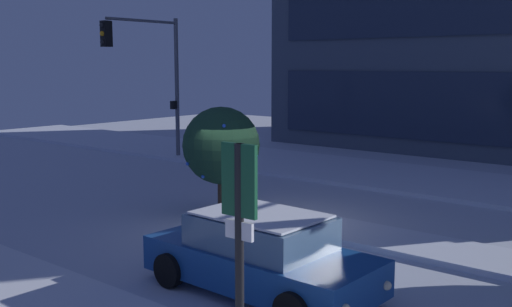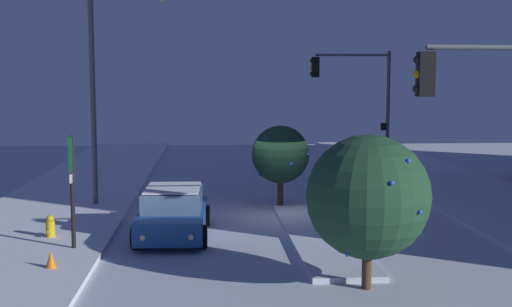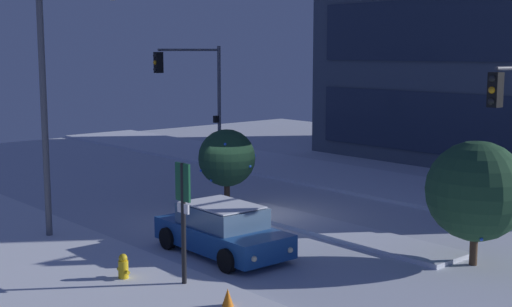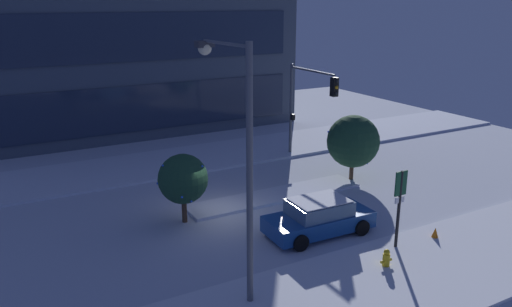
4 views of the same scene
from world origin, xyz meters
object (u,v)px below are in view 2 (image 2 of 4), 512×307
(fire_hydrant, at_px, (50,229))
(decorated_tree_median, at_px, (280,155))
(traffic_light_corner_far_left, at_px, (358,91))
(decorated_tree_left_of_median, at_px, (368,197))
(street_lamp_arched, at_px, (113,64))
(construction_cone, at_px, (51,262))
(parking_info_sign, at_px, (72,178))
(car_near, at_px, (173,213))

(fire_hydrant, relative_size, decorated_tree_median, 0.26)
(decorated_tree_median, bearing_deg, traffic_light_corner_far_left, 150.28)
(decorated_tree_left_of_median, bearing_deg, street_lamp_arched, -146.24)
(traffic_light_corner_far_left, xyz_separation_m, construction_cone, (16.56, -11.35, -3.92))
(traffic_light_corner_far_left, relative_size, parking_info_sign, 1.93)
(traffic_light_corner_far_left, height_order, decorated_tree_median, traffic_light_corner_far_left)
(fire_hydrant, xyz_separation_m, parking_info_sign, (1.36, 0.93, 1.67))
(car_near, height_order, decorated_tree_median, decorated_tree_median)
(traffic_light_corner_far_left, height_order, street_lamp_arched, street_lamp_arched)
(traffic_light_corner_far_left, relative_size, street_lamp_arched, 0.76)
(parking_info_sign, height_order, decorated_tree_left_of_median, decorated_tree_left_of_median)
(car_near, distance_m, fire_hydrant, 3.58)
(decorated_tree_median, height_order, construction_cone, decorated_tree_median)
(parking_info_sign, bearing_deg, decorated_tree_left_of_median, -28.04)
(parking_info_sign, distance_m, decorated_tree_median, 8.82)
(fire_hydrant, distance_m, construction_cone, 3.38)
(street_lamp_arched, height_order, decorated_tree_left_of_median, street_lamp_arched)
(street_lamp_arched, distance_m, construction_cone, 9.95)
(traffic_light_corner_far_left, bearing_deg, car_near, 56.36)
(car_near, relative_size, street_lamp_arched, 0.56)
(car_near, height_order, construction_cone, car_near)
(traffic_light_corner_far_left, relative_size, fire_hydrant, 7.87)
(parking_info_sign, bearing_deg, decorated_tree_median, 43.27)
(construction_cone, bearing_deg, decorated_tree_median, 141.15)
(decorated_tree_left_of_median, distance_m, construction_cone, 7.78)
(car_near, relative_size, construction_cone, 8.34)
(parking_info_sign, bearing_deg, fire_hydrant, 123.60)
(street_lamp_arched, height_order, fire_hydrant, street_lamp_arched)
(fire_hydrant, height_order, construction_cone, fire_hydrant)
(car_near, relative_size, decorated_tree_median, 1.51)
(parking_info_sign, bearing_deg, construction_cone, -95.76)
(traffic_light_corner_far_left, relative_size, construction_cone, 11.19)
(street_lamp_arched, relative_size, construction_cone, 14.78)
(traffic_light_corner_far_left, bearing_deg, fire_hydrant, 47.59)
(street_lamp_arched, distance_m, decorated_tree_left_of_median, 12.86)
(traffic_light_corner_far_left, xyz_separation_m, decorated_tree_left_of_median, (18.32, -3.99, -2.10))
(street_lamp_arched, distance_m, decorated_tree_median, 6.93)
(fire_hydrant, bearing_deg, parking_info_sign, 34.43)
(parking_info_sign, height_order, construction_cone, parking_info_sign)
(traffic_light_corner_far_left, height_order, parking_info_sign, traffic_light_corner_far_left)
(parking_info_sign, distance_m, construction_cone, 2.63)
(street_lamp_arched, xyz_separation_m, fire_hydrant, (5.30, -1.20, -4.88))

